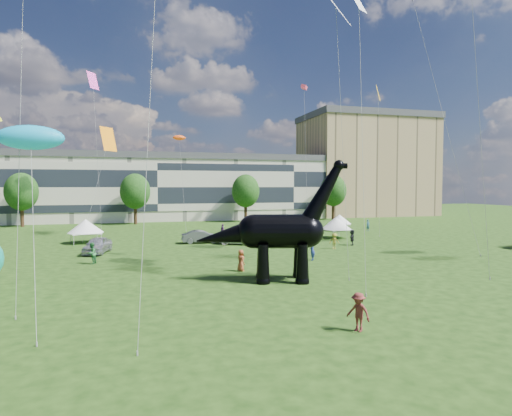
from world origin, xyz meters
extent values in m
plane|color=#16330C|center=(0.00, 0.00, 0.00)|extent=(220.00, 220.00, 0.00)
cube|color=beige|center=(-8.00, 62.00, 6.00)|extent=(78.00, 11.00, 12.00)
cube|color=tan|center=(40.00, 65.00, 11.00)|extent=(28.00, 18.00, 22.00)
cylinder|color=#382314|center=(-30.00, 53.00, 1.60)|extent=(0.56, 0.56, 3.20)
ellipsoid|color=#14380F|center=(-30.00, 53.00, 6.32)|extent=(5.20, 5.20, 6.24)
cylinder|color=#382314|center=(-12.00, 53.00, 1.60)|extent=(0.56, 0.56, 3.20)
ellipsoid|color=#14380F|center=(-12.00, 53.00, 6.32)|extent=(5.20, 5.20, 6.24)
cylinder|color=#382314|center=(8.00, 53.00, 1.60)|extent=(0.56, 0.56, 3.20)
ellipsoid|color=#14380F|center=(8.00, 53.00, 6.32)|extent=(5.20, 5.20, 6.24)
cylinder|color=#382314|center=(26.00, 53.00, 1.60)|extent=(0.56, 0.56, 3.20)
ellipsoid|color=#14380F|center=(26.00, 53.00, 6.32)|extent=(5.20, 5.20, 6.24)
cone|color=black|center=(-3.18, 3.20, 1.36)|extent=(1.15, 1.15, 2.72)
sphere|color=black|center=(-3.18, 3.20, 0.16)|extent=(1.00, 1.00, 1.00)
cone|color=black|center=(-2.66, 5.12, 1.36)|extent=(1.15, 1.15, 2.72)
sphere|color=black|center=(-2.66, 5.12, 0.16)|extent=(1.00, 1.00, 1.00)
cone|color=black|center=(-0.55, 2.50, 1.36)|extent=(1.15, 1.15, 2.72)
sphere|color=black|center=(-0.55, 2.50, 0.16)|extent=(1.00, 1.00, 1.00)
cone|color=black|center=(-0.04, 4.42, 1.36)|extent=(1.15, 1.15, 2.72)
sphere|color=black|center=(-0.04, 4.42, 0.16)|extent=(1.00, 1.00, 1.00)
cylinder|color=black|center=(-1.69, 3.84, 3.53)|extent=(4.31, 3.34, 2.45)
sphere|color=black|center=(-3.53, 4.33, 3.53)|extent=(2.45, 2.45, 2.45)
sphere|color=black|center=(0.14, 3.34, 3.53)|extent=(2.35, 2.35, 2.35)
cone|color=black|center=(1.21, 3.06, 6.15)|extent=(3.65, 2.19, 4.80)
sphere|color=black|center=(2.28, 2.77, 8.23)|extent=(0.76, 0.76, 0.76)
cylinder|color=black|center=(2.54, 2.70, 8.19)|extent=(0.72, 0.55, 0.40)
cone|color=black|center=(-5.34, 4.81, 3.23)|extent=(5.12, 3.07, 2.66)
imported|color=silver|center=(-15.48, 20.28, 0.82)|extent=(2.93, 5.13, 1.65)
imported|color=slate|center=(-4.34, 25.17, 0.76)|extent=(4.65, 1.74, 1.52)
imported|color=silver|center=(0.40, 22.88, 0.83)|extent=(6.56, 5.09, 1.66)
imported|color=#595960|center=(7.21, 25.10, 0.70)|extent=(2.01, 4.82, 1.39)
cube|color=silver|center=(13.20, 25.40, 1.12)|extent=(3.46, 3.46, 0.12)
cone|color=silver|center=(13.20, 25.40, 1.93)|extent=(4.39, 4.39, 1.53)
cylinder|color=#999999|center=(12.00, 23.78, 0.56)|extent=(0.06, 0.06, 1.12)
cylinder|color=#999999|center=(14.82, 24.20, 0.56)|extent=(0.06, 0.06, 1.12)
cylinder|color=#999999|center=(11.58, 26.60, 0.56)|extent=(0.06, 0.06, 1.12)
cylinder|color=#999999|center=(14.40, 27.02, 0.56)|extent=(0.06, 0.06, 1.12)
cube|color=white|center=(17.69, 33.53, 1.02)|extent=(3.41, 3.41, 0.11)
cone|color=white|center=(17.69, 33.53, 1.76)|extent=(4.32, 4.32, 1.39)
cylinder|color=#999999|center=(16.10, 32.62, 0.51)|extent=(0.06, 0.06, 1.02)
cylinder|color=#999999|center=(18.61, 31.94, 0.51)|extent=(0.06, 0.06, 1.02)
cylinder|color=#999999|center=(16.78, 35.12, 0.51)|extent=(0.06, 0.06, 1.02)
cylinder|color=#999999|center=(19.28, 34.44, 0.51)|extent=(0.06, 0.06, 1.02)
cube|color=white|center=(-17.53, 28.94, 1.18)|extent=(3.87, 3.87, 0.13)
cone|color=white|center=(-17.53, 28.94, 2.03)|extent=(4.91, 4.91, 1.60)
cylinder|color=#999999|center=(-18.63, 27.13, 0.59)|extent=(0.06, 0.06, 1.18)
cylinder|color=#999999|center=(-15.72, 27.84, 0.59)|extent=(0.06, 0.06, 1.18)
cylinder|color=#999999|center=(-19.34, 30.04, 0.59)|extent=(0.06, 0.06, 1.18)
cylinder|color=#999999|center=(-16.43, 30.74, 0.59)|extent=(0.06, 0.06, 1.18)
imported|color=olive|center=(8.74, 16.71, 0.85)|extent=(1.20, 0.82, 1.70)
imported|color=#6D3578|center=(-0.65, 31.08, 0.83)|extent=(0.62, 1.04, 1.66)
imported|color=#2E5F75|center=(21.59, 31.92, 0.87)|extent=(0.72, 0.57, 1.73)
imported|color=black|center=(11.97, 18.81, 0.89)|extent=(1.27, 1.71, 1.79)
imported|color=#30783E|center=(-15.42, 14.22, 0.94)|extent=(1.00, 1.11, 1.87)
imported|color=#9F4C27|center=(-3.68, 7.79, 0.86)|extent=(0.74, 0.95, 1.73)
imported|color=maroon|center=(-1.65, -7.33, 0.91)|extent=(1.17, 1.36, 1.82)
imported|color=navy|center=(3.74, 10.88, 0.93)|extent=(0.74, 0.81, 1.85)
ellipsoid|color=#DD440E|center=(-5.15, 43.33, 14.31)|extent=(1.84, 2.15, 0.78)
plane|color=orange|center=(-15.27, 36.51, 13.10)|extent=(2.75, 3.06, 3.27)
plane|color=yellow|center=(21.43, 29.34, 19.85)|extent=(1.76, 2.09, 2.13)
plane|color=silver|center=(2.83, 4.65, 20.07)|extent=(3.57, 3.61, 2.64)
cube|color=#D33A54|center=(16.25, 44.47, 23.70)|extent=(1.74, 2.03, 0.76)
plane|color=silver|center=(3.75, 2.86, 19.64)|extent=(1.65, 1.39, 1.30)
plane|color=#F845BD|center=(-17.73, 43.31, 22.34)|extent=(2.10, 2.55, 2.56)
ellipsoid|color=#0C8DBF|center=(-16.86, -0.08, 9.31)|extent=(3.28, 3.47, 1.29)
camera|label=1|loc=(-11.46, -24.95, 6.79)|focal=30.00mm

